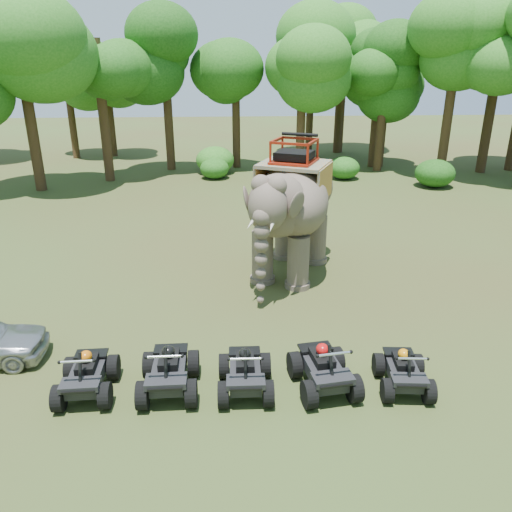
{
  "coord_description": "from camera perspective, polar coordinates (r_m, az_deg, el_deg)",
  "views": [
    {
      "loc": [
        -0.81,
        -11.83,
        7.11
      ],
      "look_at": [
        0.0,
        1.2,
        1.9
      ],
      "focal_mm": 35.0,
      "sensor_mm": 36.0,
      "label": 1
    }
  ],
  "objects": [
    {
      "name": "tree_40",
      "position": [
        40.57,
        -20.43,
        15.45
      ],
      "size": [
        5.01,
        5.01,
        7.16
      ],
      "primitive_type": null,
      "color": "#195114",
      "rests_on": "ground"
    },
    {
      "name": "tree_34",
      "position": [
        34.57,
        14.19,
        15.5
      ],
      "size": [
        5.21,
        5.21,
        7.45
      ],
      "primitive_type": null,
      "color": "#195114",
      "rests_on": "ground"
    },
    {
      "name": "tree_27",
      "position": [
        31.95,
        -17.17,
        16.2
      ],
      "size": [
        6.34,
        6.34,
        9.06
      ],
      "primitive_type": null,
      "color": "#195114",
      "rests_on": "ground"
    },
    {
      "name": "tree_33",
      "position": [
        40.49,
        -16.41,
        16.03
      ],
      "size": [
        5.13,
        5.13,
        7.33
      ],
      "primitive_type": null,
      "color": "#195114",
      "rests_on": "ground"
    },
    {
      "name": "elephant",
      "position": [
        17.1,
        4.12,
        5.59
      ],
      "size": [
        4.6,
        6.16,
        4.73
      ],
      "primitive_type": null,
      "rotation": [
        0.0,
        0.0,
        -0.43
      ],
      "color": "brown",
      "rests_on": "ground"
    },
    {
      "name": "tree_2",
      "position": [
        35.89,
        13.65,
        16.6
      ],
      "size": [
        5.95,
        5.95,
        8.5
      ],
      "primitive_type": null,
      "color": "#195114",
      "rests_on": "ground"
    },
    {
      "name": "tree_26",
      "position": [
        30.81,
        -24.68,
        15.88
      ],
      "size": [
        6.95,
        6.95,
        9.93
      ],
      "primitive_type": null,
      "color": "#195114",
      "rests_on": "ground"
    },
    {
      "name": "tree_37",
      "position": [
        36.07,
        14.39,
        15.61
      ],
      "size": [
        5.12,
        5.12,
        7.32
      ],
      "primitive_type": null,
      "color": "#195114",
      "rests_on": "ground"
    },
    {
      "name": "atv_2",
      "position": [
        11.51,
        -1.25,
        -12.59
      ],
      "size": [
        1.25,
        1.69,
        1.24
      ],
      "primitive_type": null,
      "rotation": [
        0.0,
        0.0,
        -0.02
      ],
      "color": "black",
      "rests_on": "ground"
    },
    {
      "name": "atv_3",
      "position": [
        11.67,
        7.78,
        -12.06
      ],
      "size": [
        1.53,
        1.94,
        1.31
      ],
      "primitive_type": null,
      "rotation": [
        0.0,
        0.0,
        0.14
      ],
      "color": "black",
      "rests_on": "ground"
    },
    {
      "name": "ground",
      "position": [
        13.83,
        0.31,
        -9.19
      ],
      "size": [
        110.0,
        110.0,
        0.0
      ],
      "primitive_type": "plane",
      "color": "#47381E",
      "rests_on": "ground"
    },
    {
      "name": "tree_31",
      "position": [
        39.09,
        5.33,
        18.32
      ],
      "size": [
        6.77,
        6.77,
        9.67
      ],
      "primitive_type": null,
      "color": "#195114",
      "rests_on": "ground"
    },
    {
      "name": "tree_0",
      "position": [
        34.83,
        -2.3,
        16.28
      ],
      "size": [
        5.32,
        5.32,
        7.6
      ],
      "primitive_type": null,
      "color": "#195114",
      "rests_on": "ground"
    },
    {
      "name": "tree_1",
      "position": [
        32.57,
        5.17,
        15.93
      ],
      "size": [
        5.4,
        5.4,
        7.72
      ],
      "primitive_type": null,
      "color": "#195114",
      "rests_on": "ground"
    },
    {
      "name": "tree_3",
      "position": [
        33.85,
        21.29,
        16.23
      ],
      "size": [
        6.55,
        6.55,
        9.36
      ],
      "primitive_type": null,
      "color": "#195114",
      "rests_on": "ground"
    },
    {
      "name": "atv_4",
      "position": [
        12.09,
        16.56,
        -12.0
      ],
      "size": [
        1.27,
        1.65,
        1.15
      ],
      "primitive_type": null,
      "rotation": [
        0.0,
        0.0,
        -0.1
      ],
      "color": "black",
      "rests_on": "ground"
    },
    {
      "name": "tree_28",
      "position": [
        34.46,
        -10.1,
        17.08
      ],
      "size": [
        6.3,
        6.3,
        9.0
      ],
      "primitive_type": null,
      "color": "#195114",
      "rests_on": "ground"
    },
    {
      "name": "tree_29",
      "position": [
        40.99,
        9.64,
        18.83
      ],
      "size": [
        7.32,
        7.32,
        10.46
      ],
      "primitive_type": null,
      "color": "#195114",
      "rests_on": "ground"
    },
    {
      "name": "atv_1",
      "position": [
        11.65,
        -9.98,
        -12.24
      ],
      "size": [
        1.31,
        1.79,
        1.32
      ],
      "primitive_type": null,
      "rotation": [
        0.0,
        0.0,
        0.01
      ],
      "color": "black",
      "rests_on": "ground"
    },
    {
      "name": "tree_38",
      "position": [
        38.73,
        6.2,
        16.72
      ],
      "size": [
        5.32,
        5.32,
        7.59
      ],
      "primitive_type": null,
      "color": "#195114",
      "rests_on": "ground"
    },
    {
      "name": "tree_30",
      "position": [
        36.27,
        25.55,
        16.93
      ],
      "size": [
        7.45,
        7.45,
        10.64
      ],
      "primitive_type": null,
      "color": "#195114",
      "rests_on": "ground"
    },
    {
      "name": "tree_36",
      "position": [
        41.27,
        9.76,
        16.74
      ],
      "size": [
        5.21,
        5.21,
        7.44
      ],
      "primitive_type": null,
      "color": "#195114",
      "rests_on": "ground"
    },
    {
      "name": "atv_0",
      "position": [
        12.04,
        -18.88,
        -12.2
      ],
      "size": [
        1.26,
        1.7,
        1.23
      ],
      "primitive_type": null,
      "rotation": [
        0.0,
        0.0,
        0.03
      ],
      "color": "black",
      "rests_on": "ground"
    }
  ]
}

